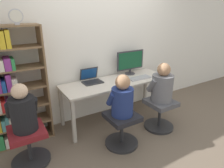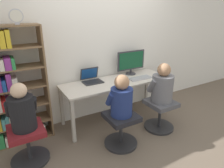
{
  "view_description": "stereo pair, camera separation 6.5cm",
  "coord_description": "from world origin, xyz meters",
  "px_view_note": "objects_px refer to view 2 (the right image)",
  "views": [
    {
      "loc": [
        -1.73,
        -2.38,
        1.87
      ],
      "look_at": [
        -0.18,
        0.17,
        0.75
      ],
      "focal_mm": 32.0,
      "sensor_mm": 36.0,
      "label": 1
    },
    {
      "loc": [
        -1.67,
        -2.41,
        1.87
      ],
      "look_at": [
        -0.18,
        0.17,
        0.75
      ],
      "focal_mm": 32.0,
      "sensor_mm": 36.0,
      "label": 2
    }
  ],
  "objects_px": {
    "keyboard": "(140,78)",
    "office_chair_right": "(121,128)",
    "person_at_laptop": "(121,98)",
    "office_chair_side": "(28,143)",
    "laptop": "(92,79)",
    "desktop_monitor": "(131,62)",
    "desk_clock": "(16,16)",
    "person_near_shelf": "(22,110)",
    "office_chair_left": "(160,113)",
    "person_at_monitor": "(162,86)",
    "bookshelf": "(11,92)"
  },
  "relations": [
    {
      "from": "office_chair_left",
      "to": "bookshelf",
      "type": "height_order",
      "value": "bookshelf"
    },
    {
      "from": "keyboard",
      "to": "office_chair_left",
      "type": "distance_m",
      "value": 0.69
    },
    {
      "from": "laptop",
      "to": "office_chair_left",
      "type": "relative_size",
      "value": 0.65
    },
    {
      "from": "office_chair_right",
      "to": "bookshelf",
      "type": "relative_size",
      "value": 0.29
    },
    {
      "from": "keyboard",
      "to": "person_at_laptop",
      "type": "xyz_separation_m",
      "value": [
        -0.75,
        -0.56,
        0.01
      ]
    },
    {
      "from": "desktop_monitor",
      "to": "laptop",
      "type": "bearing_deg",
      "value": -178.12
    },
    {
      "from": "desktop_monitor",
      "to": "office_chair_right",
      "type": "height_order",
      "value": "desktop_monitor"
    },
    {
      "from": "office_chair_left",
      "to": "person_at_laptop",
      "type": "xyz_separation_m",
      "value": [
        -0.78,
        -0.04,
        0.46
      ]
    },
    {
      "from": "keyboard",
      "to": "office_chair_right",
      "type": "distance_m",
      "value": 1.04
    },
    {
      "from": "office_chair_left",
      "to": "desk_clock",
      "type": "height_order",
      "value": "desk_clock"
    },
    {
      "from": "office_chair_right",
      "to": "desk_clock",
      "type": "bearing_deg",
      "value": 144.82
    },
    {
      "from": "person_at_monitor",
      "to": "person_at_laptop",
      "type": "bearing_deg",
      "value": -176.64
    },
    {
      "from": "desktop_monitor",
      "to": "person_near_shelf",
      "type": "relative_size",
      "value": 0.97
    },
    {
      "from": "office_chair_right",
      "to": "office_chair_side",
      "type": "distance_m",
      "value": 1.25
    },
    {
      "from": "laptop",
      "to": "person_near_shelf",
      "type": "distance_m",
      "value": 1.27
    },
    {
      "from": "desktop_monitor",
      "to": "person_at_monitor",
      "type": "distance_m",
      "value": 0.84
    },
    {
      "from": "keyboard",
      "to": "office_chair_side",
      "type": "xyz_separation_m",
      "value": [
        -1.96,
        -0.26,
        -0.46
      ]
    },
    {
      "from": "person_at_laptop",
      "to": "office_chair_side",
      "type": "distance_m",
      "value": 1.33
    },
    {
      "from": "keyboard",
      "to": "person_near_shelf",
      "type": "xyz_separation_m",
      "value": [
        -1.96,
        -0.26,
        0.01
      ]
    },
    {
      "from": "laptop",
      "to": "person_near_shelf",
      "type": "height_order",
      "value": "person_near_shelf"
    },
    {
      "from": "desk_clock",
      "to": "person_near_shelf",
      "type": "bearing_deg",
      "value": -107.84
    },
    {
      "from": "bookshelf",
      "to": "keyboard",
      "type": "bearing_deg",
      "value": -7.47
    },
    {
      "from": "bookshelf",
      "to": "office_chair_left",
      "type": "bearing_deg",
      "value": -20.82
    },
    {
      "from": "keyboard",
      "to": "office_chair_right",
      "type": "relative_size",
      "value": 0.86
    },
    {
      "from": "person_at_monitor",
      "to": "bookshelf",
      "type": "xyz_separation_m",
      "value": [
        -2.07,
        0.78,
        0.05
      ]
    },
    {
      "from": "desktop_monitor",
      "to": "person_at_laptop",
      "type": "height_order",
      "value": "desktop_monitor"
    },
    {
      "from": "office_chair_side",
      "to": "desk_clock",
      "type": "bearing_deg",
      "value": 72.31
    },
    {
      "from": "desktop_monitor",
      "to": "office_chair_left",
      "type": "height_order",
      "value": "desktop_monitor"
    },
    {
      "from": "desktop_monitor",
      "to": "office_chair_right",
      "type": "relative_size",
      "value": 1.18
    },
    {
      "from": "person_near_shelf",
      "to": "desktop_monitor",
      "type": "bearing_deg",
      "value": 15.84
    },
    {
      "from": "office_chair_right",
      "to": "bookshelf",
      "type": "distance_m",
      "value": 1.61
    },
    {
      "from": "keyboard",
      "to": "person_at_laptop",
      "type": "bearing_deg",
      "value": -143.16
    },
    {
      "from": "office_chair_right",
      "to": "desk_clock",
      "type": "distance_m",
      "value": 2.0
    },
    {
      "from": "laptop",
      "to": "office_chair_side",
      "type": "bearing_deg",
      "value": -155.07
    },
    {
      "from": "person_at_laptop",
      "to": "person_near_shelf",
      "type": "relative_size",
      "value": 0.98
    },
    {
      "from": "laptop",
      "to": "keyboard",
      "type": "height_order",
      "value": "laptop"
    },
    {
      "from": "laptop",
      "to": "office_chair_side",
      "type": "height_order",
      "value": "laptop"
    },
    {
      "from": "office_chair_left",
      "to": "desk_clock",
      "type": "bearing_deg",
      "value": 159.11
    },
    {
      "from": "office_chair_right",
      "to": "office_chair_side",
      "type": "xyz_separation_m",
      "value": [
        -1.21,
        0.3,
        0.0
      ]
    },
    {
      "from": "laptop",
      "to": "keyboard",
      "type": "relative_size",
      "value": 0.76
    },
    {
      "from": "office_chair_left",
      "to": "person_near_shelf",
      "type": "distance_m",
      "value": 2.07
    },
    {
      "from": "keyboard",
      "to": "office_chair_left",
      "type": "relative_size",
      "value": 0.86
    },
    {
      "from": "office_chair_right",
      "to": "person_near_shelf",
      "type": "bearing_deg",
      "value": 165.68
    },
    {
      "from": "office_chair_left",
      "to": "office_chair_side",
      "type": "xyz_separation_m",
      "value": [
        -2.0,
        0.26,
        0.0
      ]
    },
    {
      "from": "laptop",
      "to": "bookshelf",
      "type": "relative_size",
      "value": 0.19
    },
    {
      "from": "desktop_monitor",
      "to": "laptop",
      "type": "relative_size",
      "value": 1.82
    },
    {
      "from": "desktop_monitor",
      "to": "bookshelf",
      "type": "distance_m",
      "value": 2.05
    },
    {
      "from": "office_chair_right",
      "to": "office_chair_left",
      "type": "bearing_deg",
      "value": 3.32
    },
    {
      "from": "bookshelf",
      "to": "desk_clock",
      "type": "xyz_separation_m",
      "value": [
        0.21,
        -0.08,
        0.99
      ]
    },
    {
      "from": "office_chair_right",
      "to": "person_at_monitor",
      "type": "relative_size",
      "value": 0.79
    }
  ]
}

